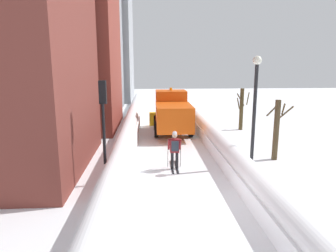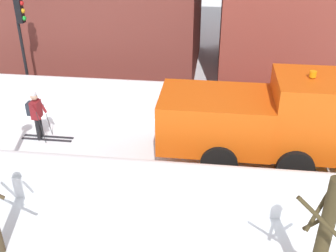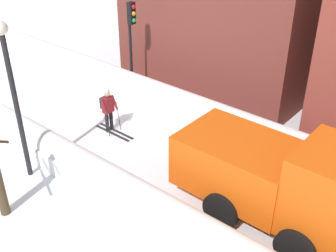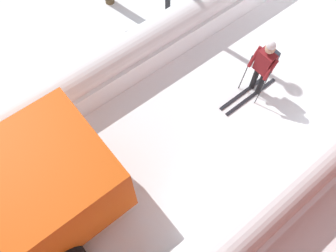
# 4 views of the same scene
# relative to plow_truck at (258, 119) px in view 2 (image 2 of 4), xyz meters

# --- Properties ---
(ground_plane) EXTENTS (80.00, 80.00, 0.00)m
(ground_plane) POSITION_rel_plow_truck_xyz_m (-0.32, -0.99, -1.48)
(ground_plane) COLOR white
(snowbank_left) EXTENTS (1.10, 36.00, 1.32)m
(snowbank_left) POSITION_rel_plow_truck_xyz_m (-2.89, -0.99, -0.85)
(snowbank_left) COLOR white
(snowbank_left) RESTS_ON ground
(snowbank_right) EXTENTS (1.10, 36.00, 1.12)m
(snowbank_right) POSITION_rel_plow_truck_xyz_m (2.24, -0.99, -0.97)
(snowbank_right) COLOR white
(snowbank_right) RESTS_ON ground
(plow_truck) EXTENTS (3.20, 5.98, 3.12)m
(plow_truck) POSITION_rel_plow_truck_xyz_m (0.00, 0.00, 0.00)
(plow_truck) COLOR #DB510F
(plow_truck) RESTS_ON ground
(skier) EXTENTS (0.62, 1.80, 1.81)m
(skier) POSITION_rel_plow_truck_xyz_m (-0.46, -7.37, -0.48)
(skier) COLOR black
(skier) RESTS_ON ground
(traffic_light_pole) EXTENTS (0.28, 0.42, 4.18)m
(traffic_light_pole) POSITION_rel_plow_truck_xyz_m (-3.40, -8.87, 1.46)
(traffic_light_pole) COLOR black
(traffic_light_pole) RESTS_ON ground
(bare_tree_mid) EXTENTS (0.97, 1.21, 3.06)m
(bare_tree_mid) POSITION_rel_plow_truck_xyz_m (5.18, 0.86, 0.11)
(bare_tree_mid) COLOR #42361E
(bare_tree_mid) RESTS_ON ground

